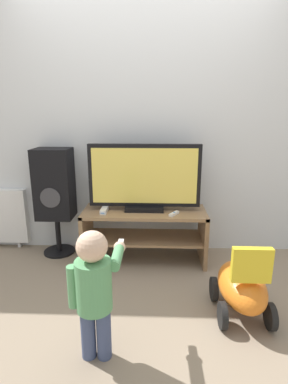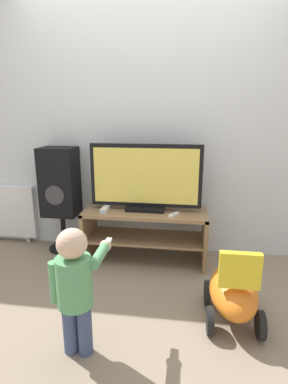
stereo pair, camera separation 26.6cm
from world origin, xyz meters
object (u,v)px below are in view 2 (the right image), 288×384
Objects in this scene: remote_primary at (174,215)px; speaker_tower at (60,185)px; television at (146,178)px; radiator at (4,211)px; game_console at (105,209)px; ride_on_toy at (233,292)px; child at (76,282)px.

speaker_tower reaches higher than remote_primary.
radiator is (-1.60, 0.21, -0.46)m from television.
remote_primary is 0.12× the size of speaker_tower.
game_console is (-0.37, -0.08, -0.28)m from television.
game_console is 1.34m from ride_on_toy.
remote_primary is 0.17× the size of radiator.
television is 1.30× the size of child.
game_console is 0.32× the size of ride_on_toy.
game_console is 0.25× the size of radiator.
child is 1.08× the size of radiator.
television reaches higher than radiator.
radiator is (-0.72, 0.12, -0.35)m from speaker_tower.
child is at bearing -64.02° from speaker_tower.
remote_primary is 0.86m from ride_on_toy.
game_console is 0.64m from remote_primary.
radiator is at bearing 170.79° from speaker_tower.
speaker_tower is at bearing 160.83° from game_console.
child reaches higher than remote_primary.
child reaches higher than radiator.
game_console is 1.28m from radiator.
ride_on_toy is at bearing -57.27° from remote_primary.
speaker_tower is 1.89m from ride_on_toy.
remote_primary is 1.21m from child.
television is 1.68m from radiator.
radiator is (-1.37, 1.44, -0.12)m from child.
speaker_tower is at bearing 150.06° from ride_on_toy.
child is 0.74× the size of speaker_tower.
television is at bearing -7.59° from radiator.
television is 0.42m from remote_primary.
child is 1.06m from ride_on_toy.
child is at bearing -46.57° from radiator.
television is at bearing -6.26° from speaker_tower.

